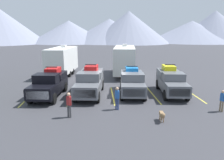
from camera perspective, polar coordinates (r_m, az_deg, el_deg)
ground_plane at (r=19.93m, az=0.10°, el=-3.74°), size 240.00×240.00×0.00m
pickup_truck_a at (r=19.77m, az=-16.22°, el=-0.86°), size 2.63×5.55×2.54m
pickup_truck_b at (r=19.59m, az=-5.86°, el=-0.38°), size 2.65×5.96×2.67m
pickup_truck_c at (r=19.89m, az=5.36°, el=-0.47°), size 2.64×5.51×2.47m
pickup_truck_d at (r=20.59m, az=15.33°, el=-0.23°), size 2.53×5.74×2.62m
lot_stripe_a at (r=20.44m, az=-21.01°, el=-4.18°), size 0.12×5.50×0.01m
lot_stripe_b at (r=19.65m, az=-10.66°, el=-4.20°), size 0.12×5.50×0.01m
lot_stripe_c at (r=19.52m, az=0.18°, el=-4.08°), size 0.12×5.50×0.01m
lot_stripe_d at (r=20.09m, az=10.77°, el=-3.82°), size 0.12×5.50×0.01m
lot_stripe_e at (r=21.30m, az=20.46°, el=-3.47°), size 0.12×5.50×0.01m
camper_trailer_a at (r=28.55m, az=-13.06°, el=5.20°), size 3.38×8.16×3.86m
camper_trailer_b at (r=27.94m, az=3.32°, el=5.48°), size 3.49×8.68×3.98m
person_a at (r=14.72m, az=-11.31°, el=-6.04°), size 0.35×0.30×1.74m
person_b at (r=15.84m, az=1.36°, el=-4.44°), size 0.32×0.32×1.72m
person_c at (r=17.37m, az=27.10°, el=-4.58°), size 0.28×0.32×1.60m
dog at (r=14.30m, az=13.12°, el=-8.97°), size 0.32×0.93×0.70m
mountain_ridge at (r=104.77m, az=-1.38°, el=13.37°), size 151.51×47.89×15.85m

